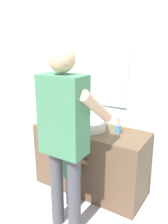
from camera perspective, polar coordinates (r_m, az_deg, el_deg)
ground_plane at (r=2.94m, az=-1.66°, el=-20.78°), size 14.00×14.00×0.00m
back_wall at (r=2.88m, az=5.02°, el=8.07°), size 4.40×0.10×2.70m
vanity_cabinet at (r=2.93m, az=1.59°, el=-11.48°), size 1.35×0.54×0.80m
sink_basin at (r=2.72m, az=1.46°, el=-3.15°), size 0.37×0.37×0.11m
faucet at (r=2.89m, az=3.72°, el=-1.38°), size 0.18×0.14×0.18m
toothbrush_cup at (r=2.64m, az=8.30°, el=-4.03°), size 0.07×0.07×0.21m
soap_bottle at (r=2.94m, az=-4.47°, el=-1.36°), size 0.06×0.06×0.16m
child_toddler at (r=2.59m, az=-3.05°, el=-13.60°), size 0.25×0.25×0.80m
adult_parent at (r=2.08m, az=-4.74°, el=-3.64°), size 0.55×0.58×1.78m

